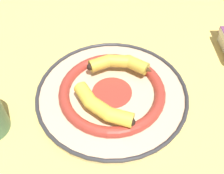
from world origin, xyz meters
name	(u,v)px	position (x,y,z in m)	size (l,w,h in m)	color
ground_plane	(92,99)	(0.00, 0.00, 0.00)	(2.80, 2.80, 0.00)	#E5CC6B
decorative_bowl	(112,93)	(-0.03, -0.04, 0.02)	(0.37, 0.37, 0.04)	beige
banana_a	(120,63)	(0.01, -0.10, 0.05)	(0.13, 0.12, 0.03)	gold
banana_b	(100,106)	(-0.06, 0.02, 0.05)	(0.17, 0.07, 0.03)	yellow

